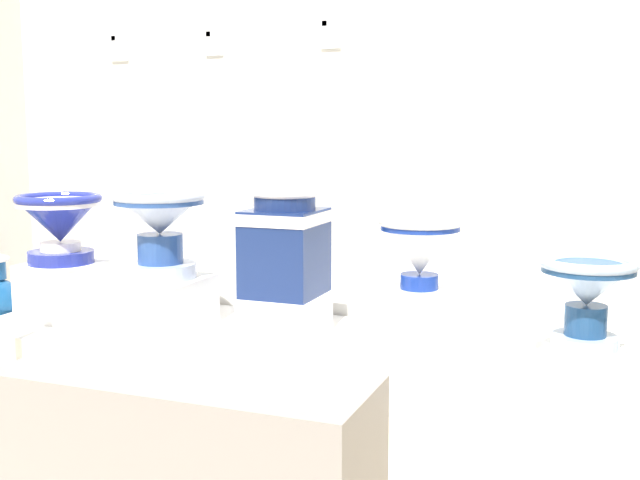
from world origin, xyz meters
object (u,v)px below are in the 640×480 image
object	(u,v)px
antique_toilet_tall_cobalt	(59,220)
antique_toilet_rightmost	(285,240)
antique_toilet_squat_floral	(420,251)
antique_toilet_broad_patterned	(587,288)
plinth_block_tall_cobalt	(63,291)
plinth_block_broad_patterned	(584,358)
info_placard_third	(331,32)
plinth_block_rightmost	(285,315)
plinth_block_squat_floral	(418,330)
museum_bench	(187,449)
plinth_block_slender_white	(162,303)
info_placard_second	(214,42)
antique_toilet_slender_white	(160,222)
info_placard_first	(119,46)

from	to	relation	value
antique_toilet_tall_cobalt	antique_toilet_rightmost	distance (m)	1.12
antique_toilet_squat_floral	antique_toilet_broad_patterned	world-z (taller)	antique_toilet_squat_floral
plinth_block_tall_cobalt	plinth_block_broad_patterned	xyz separation A→B (m)	(2.34, 0.11, -0.10)
antique_toilet_squat_floral	info_placard_third	xyz separation A→B (m)	(-0.57, 0.52, 0.91)
antique_toilet_tall_cobalt	plinth_block_rightmost	bearing A→B (deg)	4.08
plinth_block_squat_floral	antique_toilet_tall_cobalt	bearing A→B (deg)	-179.72
plinth_block_broad_patterned	museum_bench	xyz separation A→B (m)	(-0.91, -1.38, 0.05)
plinth_block_slender_white	antique_toilet_rightmost	world-z (taller)	antique_toilet_rightmost
plinth_block_slender_white	info_placard_second	size ratio (longest dim) A/B	2.99
antique_toilet_slender_white	plinth_block_squat_floral	world-z (taller)	antique_toilet_slender_white
plinth_block_rightmost	antique_toilet_squat_floral	size ratio (longest dim) A/B	0.96
plinth_block_tall_cobalt	antique_toilet_rightmost	size ratio (longest dim) A/B	0.72
antique_toilet_broad_patterned	antique_toilet_tall_cobalt	bearing A→B (deg)	-177.27
plinth_block_tall_cobalt	info_placard_second	bearing A→B (deg)	44.47
antique_toilet_slender_white	info_placard_third	size ratio (longest dim) A/B	2.85
plinth_block_broad_patterned	antique_toilet_broad_patterned	world-z (taller)	antique_toilet_broad_patterned
antique_toilet_tall_cobalt	museum_bench	xyz separation A→B (m)	(1.43, -1.27, -0.39)
antique_toilet_tall_cobalt	antique_toilet_broad_patterned	bearing A→B (deg)	2.73
antique_toilet_tall_cobalt	plinth_block_rightmost	xyz separation A→B (m)	(1.11, 0.08, -0.37)
plinth_block_squat_floral	museum_bench	distance (m)	1.31
info_placard_third	museum_bench	bearing A→B (deg)	-81.32
antique_toilet_tall_cobalt	antique_toilet_squat_floral	size ratio (longest dim) A/B	1.13
antique_toilet_tall_cobalt	plinth_block_slender_white	size ratio (longest dim) A/B	1.02
antique_toilet_tall_cobalt	plinth_block_broad_patterned	world-z (taller)	antique_toilet_tall_cobalt
plinth_block_slender_white	info_placard_third	bearing A→B (deg)	40.91
plinth_block_rightmost	plinth_block_broad_patterned	xyz separation A→B (m)	(1.23, 0.03, -0.06)
plinth_block_tall_cobalt	museum_bench	xyz separation A→B (m)	(1.43, -1.27, -0.06)
antique_toilet_tall_cobalt	antique_toilet_broad_patterned	xyz separation A→B (m)	(2.34, 0.11, -0.17)
plinth_block_tall_cobalt	antique_toilet_tall_cobalt	distance (m)	0.33
plinth_block_broad_patterned	info_placard_first	size ratio (longest dim) A/B	2.12
plinth_block_slender_white	antique_toilet_slender_white	size ratio (longest dim) A/B	0.95
plinth_block_slender_white	info_placard_first	world-z (taller)	info_placard_first
plinth_block_broad_patterned	antique_toilet_broad_patterned	distance (m)	0.27
plinth_block_squat_floral	antique_toilet_rightmost	bearing A→B (deg)	173.29
plinth_block_squat_floral	info_placard_second	bearing A→B (deg)	156.01
plinth_block_rightmost	plinth_block_broad_patterned	size ratio (longest dim) A/B	1.09
plinth_block_slender_white	info_placard_third	world-z (taller)	info_placard_third
antique_toilet_rightmost	info_placard_second	xyz separation A→B (m)	(-0.57, 0.45, 0.89)
plinth_block_tall_cobalt	plinth_block_slender_white	distance (m)	0.54
antique_toilet_rightmost	plinth_block_squat_floral	world-z (taller)	antique_toilet_rightmost
plinth_block_squat_floral	info_placard_third	xyz separation A→B (m)	(-0.57, 0.52, 1.23)
antique_toilet_slender_white	antique_toilet_rightmost	xyz separation A→B (m)	(0.57, 0.08, -0.06)
plinth_block_tall_cobalt	info_placard_first	size ratio (longest dim) A/B	2.26
antique_toilet_broad_patterned	museum_bench	world-z (taller)	antique_toilet_broad_patterned
plinth_block_slender_white	antique_toilet_broad_patterned	xyz separation A→B (m)	(1.80, 0.11, 0.18)
antique_toilet_slender_white	info_placard_first	size ratio (longest dim) A/B	2.80
antique_toilet_rightmost	info_placard_third	distance (m)	1.02
info_placard_third	antique_toilet_rightmost	bearing A→B (deg)	-94.87
plinth_block_slender_white	plinth_block_tall_cobalt	bearing A→B (deg)	-179.61
plinth_block_slender_white	antique_toilet_tall_cobalt	bearing A→B (deg)	-179.61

